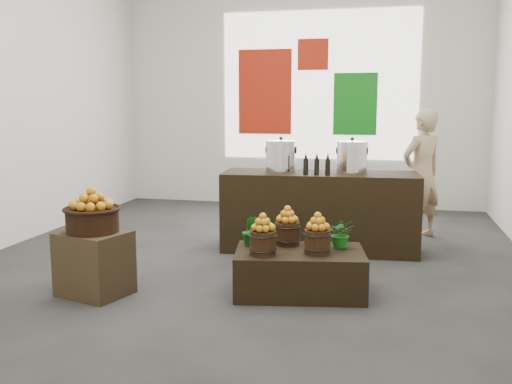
% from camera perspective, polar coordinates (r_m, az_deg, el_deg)
% --- Properties ---
extents(ground, '(7.00, 7.00, 0.00)m').
position_cam_1_polar(ground, '(6.41, -0.33, -6.63)').
color(ground, '#383835').
rests_on(ground, ground).
extents(back_wall, '(6.00, 0.04, 4.00)m').
position_cam_1_polar(back_wall, '(9.62, 4.50, 10.55)').
color(back_wall, silver).
rests_on(back_wall, ground).
extents(back_opening, '(3.20, 0.02, 2.40)m').
position_cam_1_polar(back_opening, '(9.56, 6.29, 10.53)').
color(back_opening, white).
rests_on(back_opening, back_wall).
extents(deco_red_left, '(0.90, 0.04, 1.40)m').
position_cam_1_polar(deco_red_left, '(9.70, 0.90, 9.97)').
color(deco_red_left, '#AC200D').
rests_on(deco_red_left, back_wall).
extents(deco_green_right, '(0.70, 0.04, 1.00)m').
position_cam_1_polar(deco_green_right, '(9.50, 9.89, 8.66)').
color(deco_green_right, '#117115').
rests_on(deco_green_right, back_wall).
extents(deco_red_upper, '(0.50, 0.04, 0.50)m').
position_cam_1_polar(deco_red_upper, '(9.59, 5.72, 13.53)').
color(deco_red_upper, '#AC200D').
rests_on(deco_red_upper, back_wall).
extents(crate, '(0.69, 0.62, 0.58)m').
position_cam_1_polar(crate, '(5.36, -15.86, -6.87)').
color(crate, brown).
rests_on(crate, ground).
extents(wicker_basket, '(0.46, 0.46, 0.21)m').
position_cam_1_polar(wicker_basket, '(5.27, -16.04, -2.75)').
color(wicker_basket, black).
rests_on(wicker_basket, crate).
extents(apples_in_basket, '(0.36, 0.36, 0.19)m').
position_cam_1_polar(apples_in_basket, '(5.24, -16.13, -0.59)').
color(apples_in_basket, '#9E0B05').
rests_on(apples_in_basket, wicker_basket).
extents(display_table, '(1.25, 0.89, 0.40)m').
position_cam_1_polar(display_table, '(5.23, 4.38, -7.97)').
color(display_table, black).
rests_on(display_table, ground).
extents(apple_bucket_front_left, '(0.23, 0.23, 0.21)m').
position_cam_1_polar(apple_bucket_front_left, '(5.00, 0.68, -5.11)').
color(apple_bucket_front_left, '#321F0D').
rests_on(apple_bucket_front_left, display_table).
extents(apples_in_bucket_front_left, '(0.17, 0.17, 0.15)m').
position_cam_1_polar(apples_in_bucket_front_left, '(4.96, 0.69, -3.05)').
color(apples_in_bucket_front_left, '#9E0B05').
rests_on(apples_in_bucket_front_left, apple_bucket_front_left).
extents(apple_bucket_front_right, '(0.23, 0.23, 0.21)m').
position_cam_1_polar(apple_bucket_front_right, '(5.07, 6.15, -4.96)').
color(apple_bucket_front_right, '#321F0D').
rests_on(apple_bucket_front_right, display_table).
extents(apples_in_bucket_front_right, '(0.17, 0.17, 0.15)m').
position_cam_1_polar(apples_in_bucket_front_right, '(5.03, 6.18, -2.93)').
color(apples_in_bucket_front_right, '#9E0B05').
rests_on(apples_in_bucket_front_right, apple_bucket_front_right).
extents(apple_bucket_rear, '(0.23, 0.23, 0.21)m').
position_cam_1_polar(apple_bucket_rear, '(5.36, 3.15, -4.17)').
color(apple_bucket_rear, '#321F0D').
rests_on(apple_bucket_rear, display_table).
extents(apples_in_bucket_rear, '(0.17, 0.17, 0.15)m').
position_cam_1_polar(apples_in_bucket_rear, '(5.32, 3.16, -2.24)').
color(apples_in_bucket_rear, '#9E0B05').
rests_on(apples_in_bucket_rear, apple_bucket_rear).
extents(herb_garnish_right, '(0.26, 0.22, 0.28)m').
position_cam_1_polar(herb_garnish_right, '(5.27, 8.55, -4.12)').
color(herb_garnish_right, '#135A14').
rests_on(herb_garnish_right, display_table).
extents(herb_garnish_left, '(0.16, 0.13, 0.29)m').
position_cam_1_polar(herb_garnish_left, '(5.32, -0.55, -3.87)').
color(herb_garnish_left, '#135A14').
rests_on(herb_garnish_left, display_table).
extents(counter, '(2.29, 0.87, 0.92)m').
position_cam_1_polar(counter, '(6.71, 6.37, -1.96)').
color(counter, black).
rests_on(counter, ground).
extents(stock_pot_left, '(0.35, 0.35, 0.35)m').
position_cam_1_polar(stock_pot_left, '(6.66, 2.51, 3.50)').
color(stock_pot_left, silver).
rests_on(stock_pot_left, counter).
extents(stock_pot_center, '(0.35, 0.35, 0.35)m').
position_cam_1_polar(stock_pot_center, '(6.62, 9.56, 3.35)').
color(stock_pot_center, silver).
rests_on(stock_pot_center, counter).
extents(oil_cruets, '(0.25, 0.08, 0.26)m').
position_cam_1_polar(oil_cruets, '(6.40, 6.37, 2.83)').
color(oil_cruets, black).
rests_on(oil_cruets, counter).
extents(shopper, '(0.71, 0.69, 1.65)m').
position_cam_1_polar(shopper, '(7.55, 16.22, 1.75)').
color(shopper, tan).
rests_on(shopper, ground).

